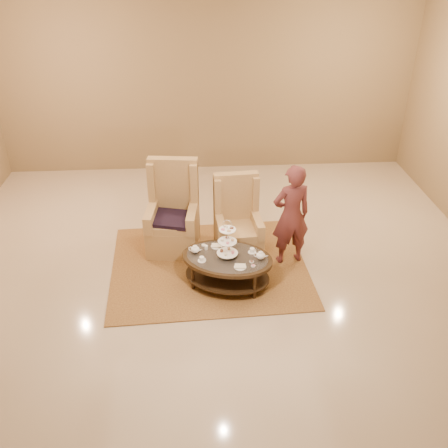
{
  "coord_description": "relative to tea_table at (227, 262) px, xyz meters",
  "views": [
    {
      "loc": [
        -0.29,
        -5.53,
        4.23
      ],
      "look_at": [
        0.09,
        0.2,
        0.84
      ],
      "focal_mm": 40.0,
      "sensor_mm": 36.0,
      "label": 1
    }
  ],
  "objects": [
    {
      "name": "armchair_right",
      "position": [
        0.21,
        0.82,
        0.03
      ],
      "size": [
        0.71,
        0.73,
        1.22
      ],
      "rotation": [
        0.0,
        0.0,
        0.08
      ],
      "color": "tan",
      "rests_on": "ground"
    },
    {
      "name": "armchair_left",
      "position": [
        -0.74,
        1.05,
        0.09
      ],
      "size": [
        0.82,
        0.84,
        1.37
      ],
      "rotation": [
        0.0,
        0.0,
        -0.11
      ],
      "color": "tan",
      "rests_on": "ground"
    },
    {
      "name": "wall_back",
      "position": [
        -0.12,
        4.01,
        1.38
      ],
      "size": [
        8.0,
        0.04,
        3.5
      ],
      "primitive_type": "cube",
      "color": "olive",
      "rests_on": "ground"
    },
    {
      "name": "tea_table",
      "position": [
        0.0,
        0.0,
        0.0
      ],
      "size": [
        1.43,
        1.18,
        1.03
      ],
      "rotation": [
        0.0,
        0.0,
        -0.31
      ],
      "color": "black",
      "rests_on": "ground"
    },
    {
      "name": "ground",
      "position": [
        -0.12,
        0.01,
        -0.37
      ],
      "size": [
        8.0,
        8.0,
        0.0
      ],
      "primitive_type": "plane",
      "color": "#BFA98E",
      "rests_on": "ground"
    },
    {
      "name": "rug",
      "position": [
        -0.23,
        0.44,
        -0.37
      ],
      "size": [
        2.9,
        2.46,
        0.01
      ],
      "rotation": [
        0.0,
        0.0,
        0.04
      ],
      "color": "olive",
      "rests_on": "ground"
    },
    {
      "name": "person",
      "position": [
        0.94,
        0.51,
        0.39
      ],
      "size": [
        0.62,
        0.47,
        1.54
      ],
      "rotation": [
        0.0,
        0.0,
        3.34
      ],
      "color": "#5D2828",
      "rests_on": "ground"
    },
    {
      "name": "ceiling",
      "position": [
        -0.12,
        0.01,
        -0.37
      ],
      "size": [
        8.0,
        8.0,
        0.02
      ],
      "primitive_type": "cube",
      "color": "silver",
      "rests_on": "ground"
    }
  ]
}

